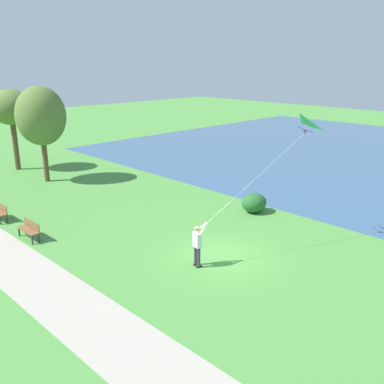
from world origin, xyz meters
name	(u,v)px	position (x,y,z in m)	size (l,w,h in m)	color
ground_plane	(220,257)	(0.00, 0.00, 0.00)	(120.00, 120.00, 0.00)	#4C8E3D
lake_water	(374,155)	(24.81, 4.00, 0.00)	(36.00, 44.00, 0.01)	#385B7F
walkway_path	(57,295)	(-6.46, 2.00, 0.01)	(2.40, 32.00, 0.02)	#ADA393
person_kite_flyer	(198,242)	(-1.27, 0.09, 1.05)	(0.63, 0.51, 1.83)	#232328
flying_kite	(299,125)	(3.70, -1.09, 5.34)	(5.32, 1.90, 3.99)	green
park_bench_near_walkway	(30,229)	(-4.88, 7.53, 0.51)	(0.47, 1.51, 0.88)	brown
tree_lakeside_near	(41,116)	(0.36, 16.39, 4.46)	(3.27, 3.27, 6.45)	brown
tree_horizon_far	(11,108)	(0.33, 21.11, 4.65)	(3.04, 3.25, 6.02)	brown
lakeside_shrub	(254,203)	(5.53, 2.48, 0.53)	(1.43, 1.29, 1.07)	#236028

